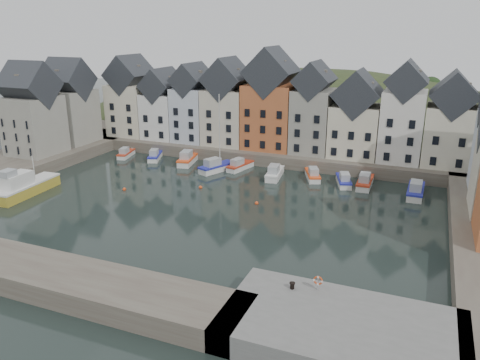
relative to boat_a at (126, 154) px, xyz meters
The scene contains 22 objects.
ground 30.97m from the boat_a, 36.97° to the right, with size 260.00×260.00×0.00m, color black.
far_quay 27.23m from the boat_a, 24.69° to the left, with size 90.00×16.00×2.00m, color #53493F.
left_quay 19.86m from the boat_a, 128.12° to the right, with size 14.00×54.00×2.00m, color #53493F.
near_quay 60.64m from the boat_a, 39.57° to the right, with size 18.00×10.00×2.00m, color #60605E.
near_wall 43.22m from the boat_a, 70.05° to the right, with size 50.00×6.00×2.00m, color #53493F.
hillside 48.53m from the boat_a, 56.48° to the left, with size 153.60×70.40×64.00m.
far_terrace 30.62m from the boat_a, 18.54° to the left, with size 72.37×8.16×17.78m.
left_terrace 14.88m from the boat_a, 155.53° to the right, with size 7.65×17.00×15.69m.
mooring_buoys 24.64m from the boat_a, 32.65° to the right, with size 20.50×5.50×0.50m.
boat_a is the anchor object (origin of this frame).
boat_b 5.94m from the boat_a, ahead, with size 3.71×5.98×2.20m.
boat_c 12.67m from the boat_a, ahead, with size 3.56×7.30×2.69m.
boat_d 19.39m from the boat_a, ahead, with size 4.56×7.03×12.91m.
boat_e 22.50m from the boat_a, ahead, with size 3.09×6.09×2.24m.
boat_f 29.37m from the boat_a, ahead, with size 2.80×6.67×2.48m.
boat_g 35.11m from the boat_a, ahead, with size 3.85×6.07×2.23m.
boat_h 40.17m from the boat_a, ahead, with size 3.45×6.08×2.23m.
boat_i 43.26m from the boat_a, ahead, with size 2.11×6.48×2.48m.
boat_j 50.53m from the boat_a, ahead, with size 2.24×6.91×2.64m.
large_vessel 22.83m from the boat_a, 92.52° to the right, with size 3.55×10.80×5.54m.
mooring_bollard 55.24m from the boat_a, 40.38° to the right, with size 0.48×0.48×0.56m.
life_ring_post 56.43m from the boat_a, 38.58° to the right, with size 0.80×0.17×1.30m.
Camera 1 is at (26.23, -50.61, 22.88)m, focal length 35.00 mm.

